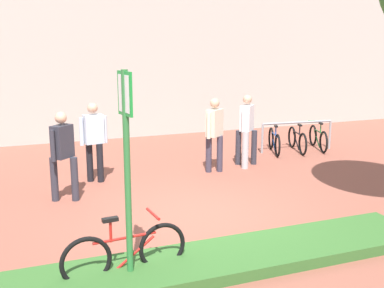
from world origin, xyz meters
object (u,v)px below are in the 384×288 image
object	(u,v)px
person_casual_tan	(247,125)
person_shirt_blue	(94,137)
person_shirt_white	(214,130)
bollard_steel	(245,150)
bike_at_sign	(126,252)
bike_rack_cluster	(297,139)
person_suited_dark	(63,151)
parking_sign_post	(127,149)

from	to	relation	value
person_casual_tan	person_shirt_blue	xyz separation A→B (m)	(-3.72, -0.13, 0.00)
person_shirt_white	bollard_steel	bearing A→B (deg)	0.23
bike_at_sign	person_casual_tan	distance (m)	6.14
bike_at_sign	person_casual_tan	bearing A→B (deg)	48.14
person_shirt_white	person_casual_tan	xyz separation A→B (m)	(1.00, 0.34, 0.00)
bike_rack_cluster	person_shirt_white	xyz separation A→B (m)	(-2.96, -1.11, 0.63)
person_casual_tan	bollard_steel	bearing A→B (deg)	-120.64
person_shirt_white	person_casual_tan	world-z (taller)	same
person_casual_tan	person_suited_dark	size ratio (longest dim) A/B	1.00
bollard_steel	person_shirt_white	size ratio (longest dim) A/B	0.52
parking_sign_post	bollard_steel	xyz separation A→B (m)	(3.85, 4.35, -1.29)
bike_rack_cluster	bollard_steel	xyz separation A→B (m)	(-2.16, -1.11, 0.10)
person_casual_tan	person_shirt_blue	size ratio (longest dim) A/B	1.00
bike_rack_cluster	person_shirt_blue	world-z (taller)	person_shirt_blue
bike_rack_cluster	parking_sign_post	bearing A→B (deg)	-137.74
parking_sign_post	bollard_steel	distance (m)	5.95
person_shirt_white	person_shirt_blue	world-z (taller)	same
parking_sign_post	bike_rack_cluster	world-z (taller)	parking_sign_post
parking_sign_post	person_shirt_white	bearing A→B (deg)	54.98
bike_at_sign	person_shirt_white	size ratio (longest dim) A/B	0.98
person_shirt_white	person_casual_tan	distance (m)	1.06
bollard_steel	person_shirt_white	bearing A→B (deg)	-179.77
parking_sign_post	person_suited_dark	world-z (taller)	parking_sign_post
person_shirt_white	person_suited_dark	bearing A→B (deg)	-166.32
bike_at_sign	person_casual_tan	size ratio (longest dim) A/B	0.98
bollard_steel	parking_sign_post	bearing A→B (deg)	-131.52
parking_sign_post	bike_rack_cluster	xyz separation A→B (m)	(6.01, 5.46, -1.40)
bike_at_sign	person_suited_dark	world-z (taller)	person_suited_dark
bollard_steel	person_shirt_white	world-z (taller)	person_shirt_white
parking_sign_post	bike_at_sign	size ratio (longest dim) A/B	1.60
bike_at_sign	person_suited_dark	distance (m)	3.45
bike_rack_cluster	person_casual_tan	xyz separation A→B (m)	(-1.96, -0.78, 0.63)
person_shirt_blue	person_suited_dark	distance (m)	1.29
parking_sign_post	person_shirt_blue	bearing A→B (deg)	85.88
bike_at_sign	person_suited_dark	xyz separation A→B (m)	(-0.40, 3.36, 0.63)
person_shirt_blue	person_shirt_white	bearing A→B (deg)	-4.28
bike_at_sign	person_shirt_white	world-z (taller)	person_shirt_white
bike_at_sign	bollard_steel	bearing A→B (deg)	47.39
parking_sign_post	bike_rack_cluster	distance (m)	8.24
person_shirt_blue	person_suited_dark	bearing A→B (deg)	-125.64
bike_at_sign	person_shirt_white	bearing A→B (deg)	53.89
person_shirt_white	bike_rack_cluster	bearing A→B (deg)	20.59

